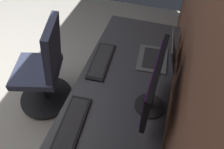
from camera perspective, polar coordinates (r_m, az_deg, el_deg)
name	(u,v)px	position (r m, az deg, el deg)	size (l,w,h in m)	color
wall_back	(207,42)	(1.12, 24.23, 8.10)	(4.60, 0.10, 2.60)	brown
desk	(119,102)	(1.56, 1.77, -7.49)	(1.93, 0.69, 0.73)	#38383D
monitor_primary	(154,84)	(1.29, 11.26, -2.52)	(0.53, 0.20, 0.41)	black
laptop_left	(161,56)	(1.74, 12.95, 4.92)	(0.33, 0.32, 0.23)	#595B60
keyboard_main	(72,124)	(1.40, -10.77, -13.01)	(0.43, 0.17, 0.02)	black
keyboard_spare	(101,61)	(1.72, -2.91, 3.71)	(0.43, 0.17, 0.02)	black
office_chair	(45,72)	(2.12, -17.72, 0.78)	(0.56, 0.60, 0.97)	#383D56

